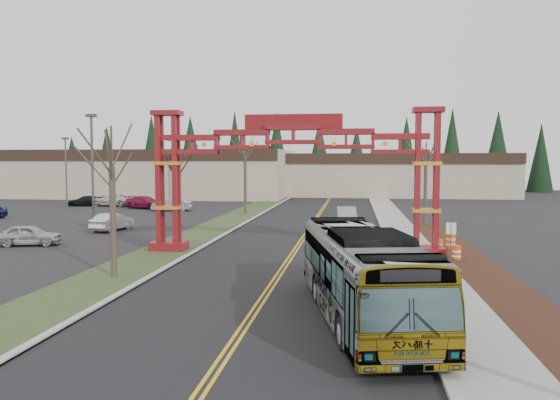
% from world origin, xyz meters
% --- Properties ---
extents(ground, '(200.00, 200.00, 0.00)m').
position_xyz_m(ground, '(0.00, 0.00, 0.00)').
color(ground, black).
rests_on(ground, ground).
extents(road, '(12.00, 110.00, 0.02)m').
position_xyz_m(road, '(0.00, 25.00, 0.01)').
color(road, black).
rests_on(road, ground).
extents(lane_line_left, '(0.12, 100.00, 0.01)m').
position_xyz_m(lane_line_left, '(-0.12, 25.00, 0.03)').
color(lane_line_left, gold).
rests_on(lane_line_left, road).
extents(lane_line_right, '(0.12, 100.00, 0.01)m').
position_xyz_m(lane_line_right, '(0.12, 25.00, 0.03)').
color(lane_line_right, gold).
rests_on(lane_line_right, road).
extents(curb_right, '(0.30, 110.00, 0.15)m').
position_xyz_m(curb_right, '(6.15, 25.00, 0.07)').
color(curb_right, '#ABABA6').
rests_on(curb_right, ground).
extents(sidewalk_right, '(2.60, 110.00, 0.14)m').
position_xyz_m(sidewalk_right, '(7.60, 25.00, 0.08)').
color(sidewalk_right, gray).
rests_on(sidewalk_right, ground).
extents(landscape_strip, '(2.60, 50.00, 0.12)m').
position_xyz_m(landscape_strip, '(10.20, 10.00, 0.06)').
color(landscape_strip, black).
rests_on(landscape_strip, ground).
extents(grass_median, '(4.00, 110.00, 0.08)m').
position_xyz_m(grass_median, '(-8.00, 25.00, 0.04)').
color(grass_median, '#304020').
rests_on(grass_median, ground).
extents(curb_left, '(0.30, 110.00, 0.15)m').
position_xyz_m(curb_left, '(-6.15, 25.00, 0.07)').
color(curb_left, '#ABABA6').
rests_on(curb_left, ground).
extents(gateway_arch, '(18.20, 1.60, 8.90)m').
position_xyz_m(gateway_arch, '(0.00, 18.00, 5.98)').
color(gateway_arch, maroon).
rests_on(gateway_arch, ground).
extents(retail_building_west, '(46.00, 22.30, 7.50)m').
position_xyz_m(retail_building_west, '(-30.00, 71.96, 3.76)').
color(retail_building_west, tan).
rests_on(retail_building_west, ground).
extents(retail_building_east, '(38.00, 20.30, 7.00)m').
position_xyz_m(retail_building_east, '(10.00, 79.95, 3.51)').
color(retail_building_east, tan).
rests_on(retail_building_east, ground).
extents(conifer_treeline, '(116.10, 5.60, 13.00)m').
position_xyz_m(conifer_treeline, '(0.25, 92.00, 6.49)').
color(conifer_treeline, black).
rests_on(conifer_treeline, ground).
extents(transit_bus, '(5.16, 12.25, 3.32)m').
position_xyz_m(transit_bus, '(4.00, 4.32, 1.66)').
color(transit_bus, '#A6A7AD').
rests_on(transit_bus, ground).
extents(silver_sedan, '(2.01, 4.92, 1.59)m').
position_xyz_m(silver_sedan, '(3.07, 34.35, 0.79)').
color(silver_sedan, '#A5A8AD').
rests_on(silver_sedan, ground).
extents(parked_car_near_a, '(4.52, 2.74, 1.44)m').
position_xyz_m(parked_car_near_a, '(-18.21, 18.86, 0.72)').
color(parked_car_near_a, '#B4B7BC').
rests_on(parked_car_near_a, ground).
extents(parked_car_near_b, '(2.13, 4.54, 1.44)m').
position_xyz_m(parked_car_near_b, '(-16.15, 27.32, 0.72)').
color(parked_car_near_b, silver).
rests_on(parked_car_near_b, ground).
extents(parked_car_mid_a, '(5.62, 3.76, 1.51)m').
position_xyz_m(parked_car_mid_a, '(-21.40, 47.85, 0.76)').
color(parked_car_mid_a, maroon).
rests_on(parked_car_mid_a, ground).
extents(parked_car_far_a, '(4.78, 2.28, 1.51)m').
position_xyz_m(parked_car_far_a, '(-17.18, 45.30, 0.76)').
color(parked_car_far_a, '#A3A6AB').
rests_on(parked_car_far_a, ground).
extents(parked_car_far_b, '(5.76, 3.14, 1.53)m').
position_xyz_m(parked_car_far_b, '(-27.09, 50.91, 0.77)').
color(parked_car_far_b, silver).
rests_on(parked_car_far_b, ground).
extents(parked_car_far_c, '(4.67, 2.23, 1.31)m').
position_xyz_m(parked_car_far_c, '(-30.53, 50.61, 0.66)').
color(parked_car_far_c, black).
rests_on(parked_car_far_c, ground).
extents(bare_tree_median_near, '(2.99, 2.99, 7.43)m').
position_xyz_m(bare_tree_median_near, '(-8.00, 9.92, 5.42)').
color(bare_tree_median_near, '#382D26').
rests_on(bare_tree_median_near, ground).
extents(bare_tree_median_mid, '(3.27, 3.27, 7.36)m').
position_xyz_m(bare_tree_median_mid, '(-8.00, 19.83, 5.18)').
color(bare_tree_median_mid, '#382D26').
rests_on(bare_tree_median_mid, ground).
extents(bare_tree_median_far, '(3.25, 3.25, 8.63)m').
position_xyz_m(bare_tree_median_far, '(-8.00, 42.78, 6.44)').
color(bare_tree_median_far, '#382D26').
rests_on(bare_tree_median_far, ground).
extents(bare_tree_right_far, '(3.20, 3.20, 7.44)m').
position_xyz_m(bare_tree_right_far, '(10.00, 34.35, 5.30)').
color(bare_tree_right_far, '#382D26').
rests_on(bare_tree_right_far, ground).
extents(light_pole_near, '(0.84, 0.42, 9.69)m').
position_xyz_m(light_pole_near, '(-18.18, 28.16, 5.60)').
color(light_pole_near, '#3F3F44').
rests_on(light_pole_near, ground).
extents(light_pole_mid, '(0.75, 0.37, 8.61)m').
position_xyz_m(light_pole_mid, '(-30.88, 46.66, 4.98)').
color(light_pole_mid, '#3F3F44').
rests_on(light_pole_mid, ground).
extents(light_pole_far, '(0.83, 0.41, 9.56)m').
position_xyz_m(light_pole_far, '(-21.62, 59.66, 5.53)').
color(light_pole_far, '#3F3F44').
rests_on(light_pole_far, ground).
extents(street_sign, '(0.54, 0.14, 2.36)m').
position_xyz_m(street_sign, '(9.02, 15.44, 1.70)').
color(street_sign, '#3F3F44').
rests_on(street_sign, ground).
extents(barrel_south, '(0.50, 0.50, 0.93)m').
position_xyz_m(barrel_south, '(9.55, 16.60, 0.46)').
color(barrel_south, '#F94D0D').
rests_on(barrel_south, ground).
extents(barrel_mid, '(0.48, 0.48, 0.89)m').
position_xyz_m(barrel_mid, '(8.98, 19.24, 0.44)').
color(barrel_mid, '#F94D0D').
rests_on(barrel_mid, ground).
extents(barrel_north, '(0.60, 0.60, 1.12)m').
position_xyz_m(barrel_north, '(9.92, 20.72, 0.56)').
color(barrel_north, '#F94D0D').
rests_on(barrel_north, ground).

